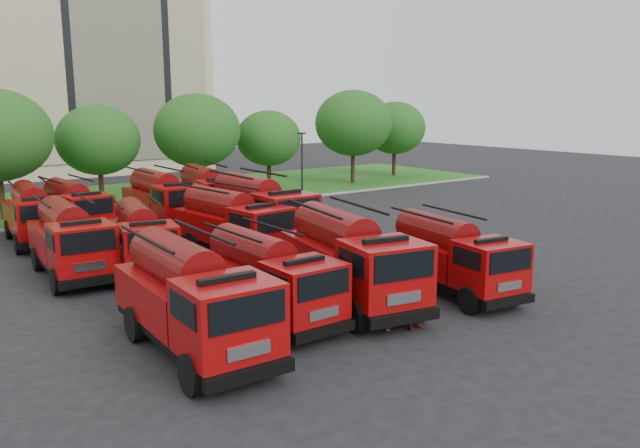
{
  "coord_description": "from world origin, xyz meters",
  "views": [
    {
      "loc": [
        -15.13,
        -21.37,
        7.42
      ],
      "look_at": [
        1.9,
        1.42,
        1.8
      ],
      "focal_mm": 35.0,
      "sensor_mm": 36.0,
      "label": 1
    }
  ],
  "objects_px": {
    "fire_truck_4": "(70,240)",
    "firefighter_1": "(420,329)",
    "fire_truck_2": "(349,259)",
    "firefighter_2": "(448,279)",
    "firefighter_0": "(388,329)",
    "firefighter_4": "(216,286)",
    "fire_truck_1": "(268,278)",
    "fire_truck_9": "(74,209)",
    "fire_truck_0": "(192,298)",
    "firefighter_3": "(436,257)",
    "firefighter_5": "(322,252)",
    "fire_truck_5": "(141,238)",
    "fire_truck_11": "(208,194)",
    "fire_truck_7": "(258,211)",
    "fire_truck_6": "(232,224)",
    "fire_truck_10": "(163,200)",
    "fire_truck_3": "(451,256)",
    "fire_truck_8": "(33,214)"
  },
  "relations": [
    {
      "from": "fire_truck_7",
      "to": "firefighter_5",
      "type": "bearing_deg",
      "value": -62.89
    },
    {
      "from": "fire_truck_5",
      "to": "firefighter_1",
      "type": "bearing_deg",
      "value": -57.3
    },
    {
      "from": "firefighter_1",
      "to": "firefighter_2",
      "type": "bearing_deg",
      "value": 40.24
    },
    {
      "from": "fire_truck_1",
      "to": "fire_truck_2",
      "type": "relative_size",
      "value": 0.83
    },
    {
      "from": "fire_truck_5",
      "to": "fire_truck_10",
      "type": "height_order",
      "value": "fire_truck_10"
    },
    {
      "from": "fire_truck_3",
      "to": "fire_truck_4",
      "type": "height_order",
      "value": "fire_truck_4"
    },
    {
      "from": "fire_truck_4",
      "to": "firefighter_1",
      "type": "distance_m",
      "value": 15.5
    },
    {
      "from": "fire_truck_11",
      "to": "firefighter_2",
      "type": "distance_m",
      "value": 18.14
    },
    {
      "from": "fire_truck_9",
      "to": "fire_truck_5",
      "type": "bearing_deg",
      "value": -91.68
    },
    {
      "from": "fire_truck_10",
      "to": "firefighter_2",
      "type": "xyz_separation_m",
      "value": [
        5.31,
        -17.63,
        -1.67
      ]
    },
    {
      "from": "fire_truck_1",
      "to": "fire_truck_9",
      "type": "bearing_deg",
      "value": 94.14
    },
    {
      "from": "firefighter_1",
      "to": "fire_truck_0",
      "type": "bearing_deg",
      "value": 165.04
    },
    {
      "from": "firefighter_2",
      "to": "fire_truck_10",
      "type": "bearing_deg",
      "value": 29.55
    },
    {
      "from": "fire_truck_5",
      "to": "fire_truck_11",
      "type": "height_order",
      "value": "fire_truck_11"
    },
    {
      "from": "fire_truck_11",
      "to": "firefighter_5",
      "type": "height_order",
      "value": "fire_truck_11"
    },
    {
      "from": "fire_truck_3",
      "to": "firefighter_4",
      "type": "distance_m",
      "value": 9.53
    },
    {
      "from": "fire_truck_0",
      "to": "firefighter_5",
      "type": "xyz_separation_m",
      "value": [
        10.73,
        7.79,
        -1.67
      ]
    },
    {
      "from": "firefighter_0",
      "to": "firefighter_1",
      "type": "relative_size",
      "value": 0.91
    },
    {
      "from": "fire_truck_6",
      "to": "firefighter_2",
      "type": "xyz_separation_m",
      "value": [
        5.46,
        -8.94,
        -1.62
      ]
    },
    {
      "from": "fire_truck_6",
      "to": "firefighter_2",
      "type": "bearing_deg",
      "value": -64.62
    },
    {
      "from": "fire_truck_9",
      "to": "firefighter_5",
      "type": "bearing_deg",
      "value": -55.23
    },
    {
      "from": "firefighter_0",
      "to": "firefighter_4",
      "type": "relative_size",
      "value": 0.82
    },
    {
      "from": "fire_truck_3",
      "to": "fire_truck_4",
      "type": "distance_m",
      "value": 16.02
    },
    {
      "from": "fire_truck_2",
      "to": "fire_truck_5",
      "type": "distance_m",
      "value": 10.05
    },
    {
      "from": "fire_truck_4",
      "to": "firefighter_1",
      "type": "height_order",
      "value": "fire_truck_4"
    },
    {
      "from": "fire_truck_0",
      "to": "fire_truck_10",
      "type": "bearing_deg",
      "value": 71.84
    },
    {
      "from": "fire_truck_4",
      "to": "fire_truck_5",
      "type": "distance_m",
      "value": 2.91
    },
    {
      "from": "fire_truck_2",
      "to": "fire_truck_10",
      "type": "distance_m",
      "value": 17.66
    },
    {
      "from": "fire_truck_6",
      "to": "firefighter_5",
      "type": "distance_m",
      "value": 4.76
    },
    {
      "from": "fire_truck_1",
      "to": "firefighter_0",
      "type": "bearing_deg",
      "value": -49.56
    },
    {
      "from": "fire_truck_2",
      "to": "firefighter_1",
      "type": "distance_m",
      "value": 3.86
    },
    {
      "from": "fire_truck_3",
      "to": "firefighter_5",
      "type": "xyz_separation_m",
      "value": [
        0.01,
        8.39,
        -1.48
      ]
    },
    {
      "from": "fire_truck_2",
      "to": "firefighter_3",
      "type": "bearing_deg",
      "value": 31.62
    },
    {
      "from": "fire_truck_9",
      "to": "fire_truck_0",
      "type": "bearing_deg",
      "value": -98.68
    },
    {
      "from": "fire_truck_7",
      "to": "fire_truck_8",
      "type": "relative_size",
      "value": 1.14
    },
    {
      "from": "fire_truck_7",
      "to": "fire_truck_0",
      "type": "bearing_deg",
      "value": -128.06
    },
    {
      "from": "fire_truck_0",
      "to": "fire_truck_8",
      "type": "relative_size",
      "value": 1.07
    },
    {
      "from": "firefighter_2",
      "to": "fire_truck_4",
      "type": "bearing_deg",
      "value": 64.33
    },
    {
      "from": "fire_truck_11",
      "to": "fire_truck_3",
      "type": "bearing_deg",
      "value": -79.0
    },
    {
      "from": "fire_truck_6",
      "to": "firefighter_1",
      "type": "bearing_deg",
      "value": -95.29
    },
    {
      "from": "fire_truck_4",
      "to": "firefighter_2",
      "type": "distance_m",
      "value": 16.26
    },
    {
      "from": "fire_truck_5",
      "to": "fire_truck_8",
      "type": "bearing_deg",
      "value": 117.09
    },
    {
      "from": "fire_truck_1",
      "to": "fire_truck_7",
      "type": "distance_m",
      "value": 11.68
    },
    {
      "from": "fire_truck_6",
      "to": "firefighter_0",
      "type": "distance_m",
      "value": 11.93
    },
    {
      "from": "fire_truck_3",
      "to": "fire_truck_7",
      "type": "xyz_separation_m",
      "value": [
        -1.64,
        11.77,
        0.31
      ]
    },
    {
      "from": "firefighter_3",
      "to": "firefighter_5",
      "type": "xyz_separation_m",
      "value": [
        -3.71,
        4.18,
        0.0
      ]
    },
    {
      "from": "fire_truck_5",
      "to": "fire_truck_11",
      "type": "distance_m",
      "value": 11.87
    },
    {
      "from": "fire_truck_6",
      "to": "firefighter_4",
      "type": "bearing_deg",
      "value": -132.61
    },
    {
      "from": "fire_truck_9",
      "to": "fire_truck_10",
      "type": "distance_m",
      "value": 4.94
    },
    {
      "from": "fire_truck_7",
      "to": "fire_truck_9",
      "type": "xyz_separation_m",
      "value": [
        -7.14,
        8.01,
        -0.27
      ]
    }
  ]
}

